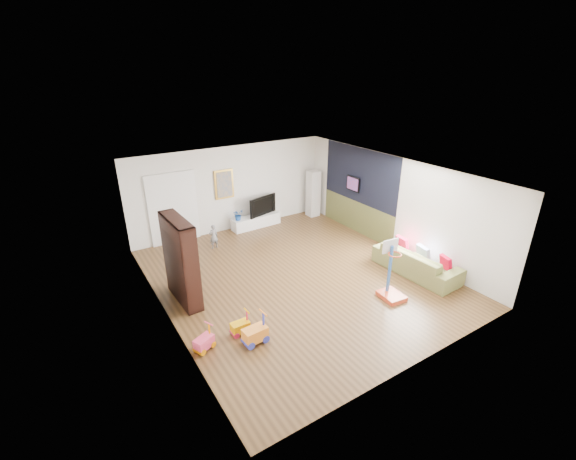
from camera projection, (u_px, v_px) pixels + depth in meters
floor at (296, 277)px, 9.81m from camera, size 6.50×7.50×0.00m
ceiling at (297, 173)px, 8.74m from camera, size 6.50×7.50×0.00m
wall_back at (231, 189)px, 12.18m from camera, size 6.50×0.00×2.70m
wall_front at (422, 303)px, 6.37m from camera, size 6.50×0.00×2.70m
wall_left at (162, 262)px, 7.68m from camera, size 0.00×7.50×2.70m
wall_right at (392, 204)px, 10.88m from camera, size 0.00×7.50×2.70m
navy_accent at (360, 176)px, 11.76m from camera, size 0.01×3.20×1.70m
olive_wainscot at (356, 217)px, 12.29m from camera, size 0.01×3.20×1.00m
doorway at (173, 209)px, 11.33m from camera, size 1.45×0.06×2.10m
painting_back at (224, 184)px, 11.95m from camera, size 0.62×0.06×0.92m
artwork_right at (353, 184)px, 12.00m from camera, size 0.04×0.56×0.46m
media_console at (256, 221)px, 12.75m from camera, size 1.68×0.48×0.39m
tall_cabinet at (313, 193)px, 13.48m from camera, size 0.38×0.38×1.62m
bookshelf at (181, 261)px, 8.49m from camera, size 0.40×1.37×1.99m
sofa at (416, 262)px, 9.86m from camera, size 0.99×2.29×0.66m
basketball_hoop at (395, 271)px, 8.64m from camera, size 0.54×0.63×1.41m
ride_on_yellow at (240, 323)px, 7.65m from camera, size 0.37×0.23×0.49m
ride_on_orange at (255, 329)px, 7.37m from camera, size 0.49×0.32×0.63m
ride_on_pink at (204, 339)px, 7.21m from camera, size 0.44×0.37×0.50m
child at (214, 236)px, 11.20m from camera, size 0.28×0.20×0.74m
tv at (261, 205)px, 12.69m from camera, size 1.11×0.43×0.64m
vase_plant at (238, 215)px, 12.25m from camera, size 0.38×0.35×0.36m
pillow_left at (446, 263)px, 9.41m from camera, size 0.18×0.36×0.35m
pillow_center at (423, 253)px, 9.87m from camera, size 0.18×0.42×0.41m
pillow_right at (402, 244)px, 10.41m from camera, size 0.15×0.40×0.39m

